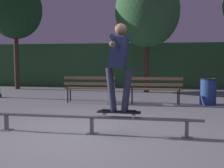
# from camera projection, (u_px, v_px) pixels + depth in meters

# --- Properties ---
(ground_plane) EXTENTS (90.00, 90.00, 0.00)m
(ground_plane) POSITION_uv_depth(u_px,v_px,m) (90.00, 136.00, 4.76)
(ground_plane) COLOR gray
(hedge_backdrop) EXTENTS (24.00, 1.20, 2.19)m
(hedge_backdrop) POSITION_uv_depth(u_px,v_px,m) (132.00, 65.00, 13.62)
(hedge_backdrop) COLOR #2D5B33
(hedge_backdrop) RESTS_ON ground
(grind_rail) EXTENTS (3.97, 0.18, 0.34)m
(grind_rail) POSITION_uv_depth(u_px,v_px,m) (92.00, 120.00, 4.86)
(grind_rail) COLOR slate
(grind_rail) RESTS_ON ground
(skateboard) EXTENTS (0.79, 0.22, 0.09)m
(skateboard) POSITION_uv_depth(u_px,v_px,m) (119.00, 112.00, 4.77)
(skateboard) COLOR black
(skateboard) RESTS_ON grind_rail
(skateboarder) EXTENTS (0.62, 1.41, 1.56)m
(skateboarder) POSITION_uv_depth(u_px,v_px,m) (119.00, 60.00, 4.69)
(skateboarder) COLOR black
(skateboarder) RESTS_ON skateboard
(park_bench_leftmost) EXTENTS (1.62, 0.48, 0.88)m
(park_bench_leftmost) POSITION_uv_depth(u_px,v_px,m) (90.00, 86.00, 8.40)
(park_bench_leftmost) COLOR #282623
(park_bench_leftmost) RESTS_ON ground
(park_bench_left_center) EXTENTS (1.62, 0.48, 0.88)m
(park_bench_left_center) POSITION_uv_depth(u_px,v_px,m) (155.00, 87.00, 8.08)
(park_bench_left_center) COLOR #282623
(park_bench_left_center) RESTS_ON ground
(tree_behind_benches) EXTENTS (2.68, 2.68, 4.84)m
(tree_behind_benches) POSITION_uv_depth(u_px,v_px,m) (147.00, 12.00, 11.07)
(tree_behind_benches) COLOR #3D2D23
(tree_behind_benches) RESTS_ON ground
(tree_far_left) EXTENTS (2.46, 2.46, 5.05)m
(tree_far_left) POSITION_uv_depth(u_px,v_px,m) (15.00, 10.00, 12.27)
(tree_far_left) COLOR #3D2D23
(tree_far_left) RESTS_ON ground
(trash_can) EXTENTS (0.52, 0.52, 0.80)m
(trash_can) POSITION_uv_depth(u_px,v_px,m) (208.00, 91.00, 8.09)
(trash_can) COLOR navy
(trash_can) RESTS_ON ground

